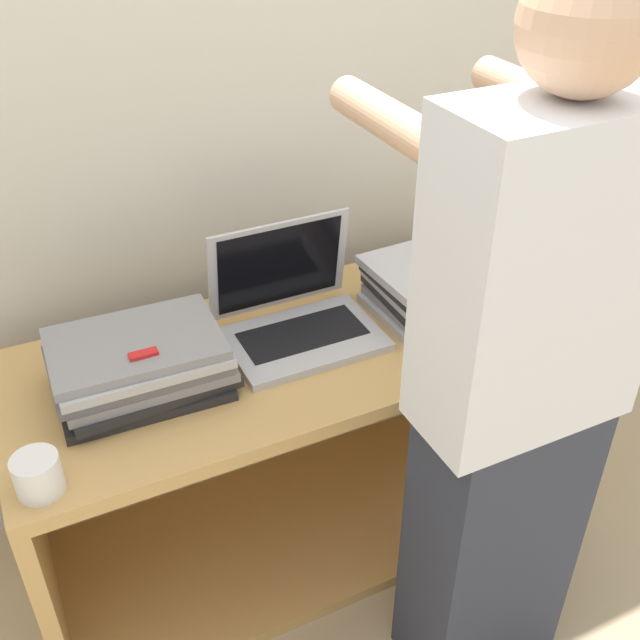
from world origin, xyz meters
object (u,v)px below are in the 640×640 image
laptop_open (296,314)px  laptop_stack_left (140,365)px  mug (38,475)px  person (514,399)px  laptop_stack_right (444,282)px

laptop_open → laptop_stack_left: size_ratio=0.94×
laptop_open → mug: bearing=-157.8°
laptop_stack_left → person: size_ratio=0.25×
laptop_open → mug: 0.70m
person → mug: size_ratio=17.63×
laptop_open → laptop_stack_right: 0.40m
laptop_stack_left → mug: (-0.25, -0.22, -0.03)m
laptop_stack_left → laptop_stack_right: 0.79m
laptop_open → person: 0.60m
laptop_stack_left → person: bearing=-40.2°
laptop_open → person: bearing=-69.5°
laptop_stack_right → mug: 1.07m
laptop_open → laptop_stack_right: (0.40, -0.05, 0.01)m
laptop_open → person: (0.21, -0.56, 0.08)m
mug → laptop_stack_left: bearing=40.5°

